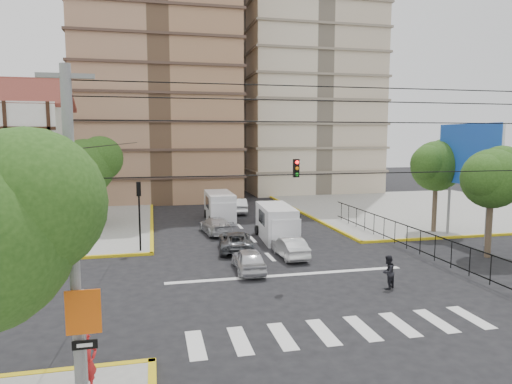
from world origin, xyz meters
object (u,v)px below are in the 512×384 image
object	(u,v)px
traffic_light_nw	(139,205)
car_silver_front_left	(249,260)
district_sign	(84,323)
pedestrian_crosswalk	(388,272)
pedestrian_sw_corner	(87,363)
car_white_front_right	(290,247)
van_left_lane	(220,207)
van_right_lane	(277,224)

from	to	relation	value
traffic_light_nw	car_silver_front_left	xyz separation A→B (m)	(5.90, -5.43, -2.46)
traffic_light_nw	district_sign	world-z (taller)	traffic_light_nw
car_silver_front_left	traffic_light_nw	bearing A→B (deg)	-40.66
district_sign	pedestrian_crosswalk	bearing A→B (deg)	29.44
district_sign	traffic_light_nw	bearing A→B (deg)	86.64
district_sign	car_silver_front_left	size ratio (longest dim) A/B	0.84
car_silver_front_left	pedestrian_sw_corner	xyz separation A→B (m)	(-6.97, -10.97, 0.37)
car_white_front_right	van_left_lane	bearing A→B (deg)	-81.31
pedestrian_sw_corner	pedestrian_crosswalk	world-z (taller)	pedestrian_sw_corner
car_silver_front_left	car_white_front_right	bearing A→B (deg)	-141.15
traffic_light_nw	van_right_lane	distance (m)	9.79
district_sign	van_right_lane	world-z (taller)	district_sign
van_left_lane	traffic_light_nw	bearing A→B (deg)	-122.82
van_right_lane	car_silver_front_left	xyz separation A→B (m)	(-3.56, -7.06, -0.54)
van_left_lane	pedestrian_crosswalk	size ratio (longest dim) A/B	3.36
car_white_front_right	van_right_lane	bearing A→B (deg)	-97.78
traffic_light_nw	pedestrian_sw_corner	bearing A→B (deg)	-93.74
traffic_light_nw	van_right_lane	size ratio (longest dim) A/B	0.80
pedestrian_sw_corner	pedestrian_crosswalk	size ratio (longest dim) A/B	1.05
traffic_light_nw	car_silver_front_left	world-z (taller)	traffic_light_nw
traffic_light_nw	van_left_lane	bearing A→B (deg)	56.39
traffic_light_nw	pedestrian_sw_corner	world-z (taller)	traffic_light_nw
van_left_lane	pedestrian_crosswalk	world-z (taller)	van_left_lane
van_left_lane	car_silver_front_left	bearing A→B (deg)	-91.69
pedestrian_crosswalk	van_left_lane	bearing A→B (deg)	-109.10
van_right_lane	car_silver_front_left	world-z (taller)	van_right_lane
pedestrian_sw_corner	car_white_front_right	bearing A→B (deg)	13.88
district_sign	van_left_lane	distance (m)	27.99
van_right_lane	van_left_lane	world-z (taller)	van_left_lane
car_white_front_right	pedestrian_crosswalk	distance (m)	7.24
traffic_light_nw	pedestrian_crosswalk	distance (m)	15.55
pedestrian_crosswalk	van_right_lane	bearing A→B (deg)	-112.27
van_left_lane	car_white_front_right	bearing A→B (deg)	-78.81
district_sign	van_left_lane	world-z (taller)	district_sign
pedestrian_sw_corner	pedestrian_crosswalk	distance (m)	14.55
car_silver_front_left	pedestrian_crosswalk	xyz separation A→B (m)	(5.97, -4.34, 0.18)
van_left_lane	car_white_front_right	distance (m)	13.25
traffic_light_nw	district_sign	size ratio (longest dim) A/B	1.38
traffic_light_nw	pedestrian_crosswalk	size ratio (longest dim) A/B	2.66
district_sign	van_right_lane	bearing A→B (deg)	60.73
van_left_lane	pedestrian_crosswalk	distance (m)	20.36
district_sign	car_silver_front_left	bearing A→B (deg)	59.26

